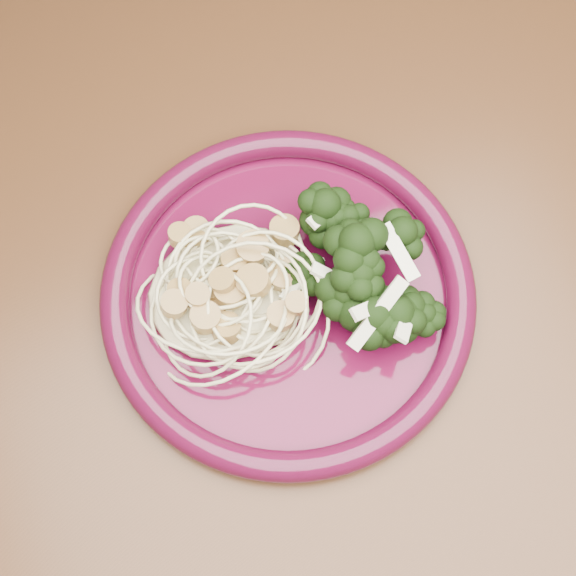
# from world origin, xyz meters

# --- Properties ---
(dining_table) EXTENTS (1.20, 0.80, 0.75)m
(dining_table) POSITION_xyz_m (0.00, 0.00, 0.65)
(dining_table) COLOR #472814
(dining_table) RESTS_ON ground
(dinner_plate) EXTENTS (0.36, 0.36, 0.02)m
(dinner_plate) POSITION_xyz_m (-0.09, -0.00, 0.76)
(dinner_plate) COLOR #440821
(dinner_plate) RESTS_ON dining_table
(spaghetti_pile) EXTENTS (0.15, 0.15, 0.03)m
(spaghetti_pile) POSITION_xyz_m (-0.12, 0.01, 0.77)
(spaghetti_pile) COLOR beige
(spaghetti_pile) RESTS_ON dinner_plate
(scallop_cluster) EXTENTS (0.15, 0.15, 0.04)m
(scallop_cluster) POSITION_xyz_m (-0.12, 0.01, 0.80)
(scallop_cluster) COLOR #A28043
(scallop_cluster) RESTS_ON spaghetti_pile
(broccoli_pile) EXTENTS (0.14, 0.17, 0.05)m
(broccoli_pile) POSITION_xyz_m (-0.04, -0.03, 0.78)
(broccoli_pile) COLOR black
(broccoli_pile) RESTS_ON dinner_plate
(onion_garnish) EXTENTS (0.09, 0.11, 0.05)m
(onion_garnish) POSITION_xyz_m (-0.04, -0.03, 0.81)
(onion_garnish) COLOR beige
(onion_garnish) RESTS_ON broccoli_pile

